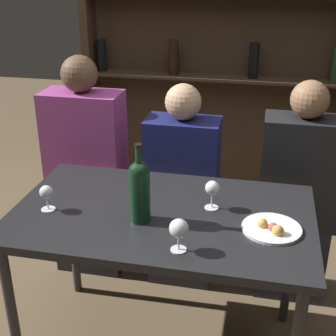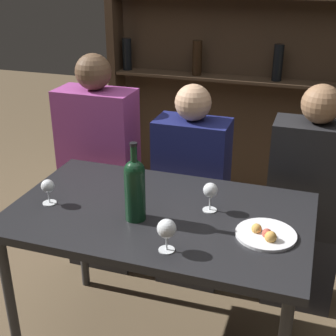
{
  "view_description": "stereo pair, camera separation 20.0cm",
  "coord_description": "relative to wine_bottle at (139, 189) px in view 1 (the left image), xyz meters",
  "views": [
    {
      "loc": [
        0.39,
        -1.67,
        1.72
      ],
      "look_at": [
        0.0,
        0.11,
        0.9
      ],
      "focal_mm": 50.0,
      "sensor_mm": 36.0,
      "label": 1
    },
    {
      "loc": [
        0.58,
        -1.62,
        1.72
      ],
      "look_at": [
        0.0,
        0.11,
        0.9
      ],
      "focal_mm": 50.0,
      "sensor_mm": 36.0,
      "label": 2
    }
  ],
  "objects": [
    {
      "name": "wine_glass_0",
      "position": [
        0.27,
        0.16,
        -0.05
      ],
      "size": [
        0.06,
        0.06,
        0.13
      ],
      "color": "silver",
      "rests_on": "dining_table"
    },
    {
      "name": "seated_person_center",
      "position": [
        0.05,
        0.66,
        -0.36
      ],
      "size": [
        0.39,
        0.22,
        1.16
      ],
      "color": "#26262B",
      "rests_on": "ground_plane"
    },
    {
      "name": "wine_glass_1",
      "position": [
        0.19,
        -0.18,
        -0.05
      ],
      "size": [
        0.07,
        0.07,
        0.13
      ],
      "color": "silver",
      "rests_on": "dining_table"
    },
    {
      "name": "seated_person_right",
      "position": [
        0.66,
        0.66,
        -0.33
      ],
      "size": [
        0.4,
        0.22,
        1.2
      ],
      "color": "#26262B",
      "rests_on": "ground_plane"
    },
    {
      "name": "wine_bottle",
      "position": [
        0.0,
        0.0,
        0.0
      ],
      "size": [
        0.08,
        0.08,
        0.33
      ],
      "color": "black",
      "rests_on": "dining_table"
    },
    {
      "name": "seated_person_left",
      "position": [
        -0.5,
        0.66,
        -0.3
      ],
      "size": [
        0.43,
        0.22,
        1.28
      ],
      "color": "#26262B",
      "rests_on": "ground_plane"
    },
    {
      "name": "food_plate_0",
      "position": [
        0.52,
        0.03,
        -0.13
      ],
      "size": [
        0.23,
        0.23,
        0.05
      ],
      "color": "white",
      "rests_on": "dining_table"
    },
    {
      "name": "dining_table",
      "position": [
        0.07,
        0.09,
        -0.21
      ],
      "size": [
        1.26,
        0.76,
        0.75
      ],
      "color": "black",
      "rests_on": "ground_plane"
    },
    {
      "name": "wine_rack_wall",
      "position": [
        0.07,
        1.75,
        0.28
      ],
      "size": [
        1.88,
        0.21,
        2.31
      ],
      "color": "#38281C",
      "rests_on": "ground_plane"
    },
    {
      "name": "wine_glass_2",
      "position": [
        -0.4,
        0.0,
        -0.07
      ],
      "size": [
        0.06,
        0.06,
        0.11
      ],
      "color": "silver",
      "rests_on": "dining_table"
    }
  ]
}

